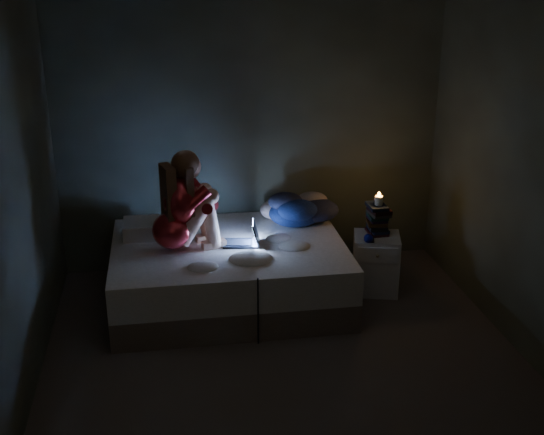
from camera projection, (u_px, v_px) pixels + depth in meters
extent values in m
cube|color=#4B413D|center=(287.00, 366.00, 5.17)|extent=(3.60, 3.80, 0.02)
cube|color=#2C2F25|center=(251.00, 134.00, 6.46)|extent=(3.60, 0.02, 2.60)
cube|color=#2C2F25|center=(370.00, 348.00, 2.94)|extent=(3.60, 0.02, 2.60)
cube|color=#2C2F25|center=(11.00, 216.00, 4.43)|extent=(0.02, 3.80, 2.60)
cube|color=#2C2F25|center=(536.00, 187.00, 4.97)|extent=(0.02, 3.80, 2.60)
cube|color=white|center=(150.00, 228.00, 6.10)|extent=(0.46, 0.33, 0.13)
cube|color=silver|center=(376.00, 263.00, 6.22)|extent=(0.48, 0.45, 0.54)
cylinder|color=beige|center=(379.00, 202.00, 6.10)|extent=(0.07, 0.07, 0.08)
cube|color=black|center=(373.00, 240.00, 6.03)|extent=(0.07, 0.14, 0.01)
sphere|color=navy|center=(373.00, 239.00, 5.95)|extent=(0.08, 0.08, 0.08)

